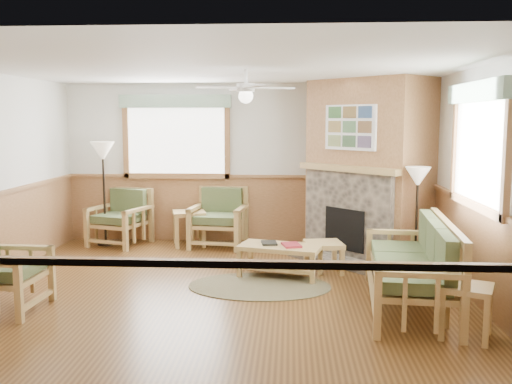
# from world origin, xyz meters

# --- Properties ---
(floor) EXTENTS (6.00, 6.00, 0.01)m
(floor) POSITION_xyz_m (0.00, 0.00, -0.01)
(floor) COLOR brown
(floor) RESTS_ON ground
(ceiling) EXTENTS (6.00, 6.00, 0.01)m
(ceiling) POSITION_xyz_m (0.00, 0.00, 2.70)
(ceiling) COLOR white
(ceiling) RESTS_ON floor
(wall_back) EXTENTS (6.00, 0.02, 2.70)m
(wall_back) POSITION_xyz_m (0.00, 3.00, 1.35)
(wall_back) COLOR white
(wall_back) RESTS_ON floor
(wall_front) EXTENTS (6.00, 0.02, 2.70)m
(wall_front) POSITION_xyz_m (0.00, -3.00, 1.35)
(wall_front) COLOR white
(wall_front) RESTS_ON floor
(wall_right) EXTENTS (0.02, 6.00, 2.70)m
(wall_right) POSITION_xyz_m (3.00, 0.00, 1.35)
(wall_right) COLOR white
(wall_right) RESTS_ON floor
(wainscot) EXTENTS (6.00, 6.00, 1.10)m
(wainscot) POSITION_xyz_m (0.00, 0.00, 0.55)
(wainscot) COLOR #94653D
(wainscot) RESTS_ON floor
(fireplace) EXTENTS (3.11, 3.11, 2.70)m
(fireplace) POSITION_xyz_m (2.05, 2.05, 1.35)
(fireplace) COLOR #94653D
(fireplace) RESTS_ON floor
(window_back) EXTENTS (1.90, 0.16, 1.50)m
(window_back) POSITION_xyz_m (-1.10, 2.96, 2.53)
(window_back) COLOR white
(window_back) RESTS_ON wall_back
(window_right) EXTENTS (0.16, 1.90, 1.50)m
(window_right) POSITION_xyz_m (2.96, -0.20, 2.53)
(window_right) COLOR white
(window_right) RESTS_ON wall_right
(ceiling_fan) EXTENTS (1.59, 1.59, 0.36)m
(ceiling_fan) POSITION_xyz_m (0.30, 0.30, 2.66)
(ceiling_fan) COLOR white
(ceiling_fan) RESTS_ON ceiling
(sofa) EXTENTS (2.20, 1.07, 0.98)m
(sofa) POSITION_xyz_m (2.18, -0.41, 0.49)
(sofa) COLOR tan
(sofa) RESTS_ON floor
(armchair_back_left) EXTENTS (1.05, 1.05, 0.93)m
(armchair_back_left) POSITION_xyz_m (-2.00, 2.55, 0.47)
(armchair_back_left) COLOR tan
(armchair_back_left) RESTS_ON floor
(armchair_back_right) EXTENTS (0.95, 0.95, 0.96)m
(armchair_back_right) POSITION_xyz_m (-0.34, 2.55, 0.48)
(armchair_back_right) COLOR tan
(armchair_back_right) RESTS_ON floor
(armchair_left) EXTENTS (0.86, 0.86, 0.93)m
(armchair_left) POSITION_xyz_m (-2.30, -0.79, 0.47)
(armchair_left) COLOR tan
(armchair_left) RESTS_ON floor
(coffee_table) EXTENTS (1.18, 0.80, 0.43)m
(coffee_table) POSITION_xyz_m (0.72, 0.75, 0.21)
(coffee_table) COLOR tan
(coffee_table) RESTS_ON floor
(end_table_chairs) EXTENTS (0.63, 0.62, 0.58)m
(end_table_chairs) POSITION_xyz_m (-0.83, 2.55, 0.29)
(end_table_chairs) COLOR tan
(end_table_chairs) RESTS_ON floor
(end_table_sofa) EXTENTS (0.60, 0.59, 0.52)m
(end_table_sofa) POSITION_xyz_m (2.55, -1.30, 0.26)
(end_table_sofa) COLOR tan
(end_table_sofa) RESTS_ON floor
(footstool) EXTENTS (0.57, 0.57, 0.43)m
(footstool) POSITION_xyz_m (1.32, 1.00, 0.21)
(footstool) COLOR tan
(footstool) RESTS_ON floor
(braided_rug) EXTENTS (2.36, 2.36, 0.01)m
(braided_rug) POSITION_xyz_m (0.47, 0.27, 0.01)
(braided_rug) COLOR brown
(braided_rug) RESTS_ON floor
(floor_lamp_left) EXTENTS (0.45, 0.45, 1.74)m
(floor_lamp_left) POSITION_xyz_m (-2.25, 2.55, 0.87)
(floor_lamp_left) COLOR black
(floor_lamp_left) RESTS_ON floor
(floor_lamp_right) EXTENTS (0.45, 0.45, 1.48)m
(floor_lamp_right) POSITION_xyz_m (2.55, 0.96, 0.74)
(floor_lamp_right) COLOR black
(floor_lamp_right) RESTS_ON floor
(book_red) EXTENTS (0.29, 0.34, 0.03)m
(book_red) POSITION_xyz_m (0.87, 0.70, 0.46)
(book_red) COLOR maroon
(book_red) RESTS_ON coffee_table
(book_dark) EXTENTS (0.24, 0.30, 0.03)m
(book_dark) POSITION_xyz_m (0.57, 0.82, 0.45)
(book_dark) COLOR black
(book_dark) RESTS_ON coffee_table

